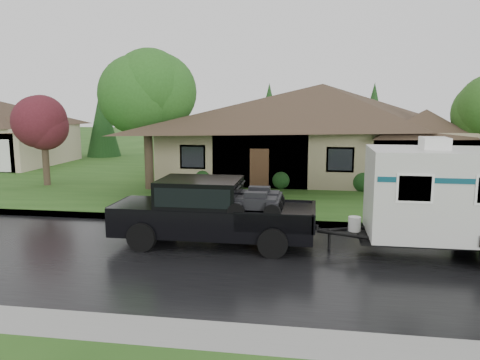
% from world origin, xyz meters
% --- Properties ---
extents(ground, '(140.00, 140.00, 0.00)m').
position_xyz_m(ground, '(0.00, 0.00, 0.00)').
color(ground, '#264F18').
rests_on(ground, ground).
extents(road, '(140.00, 8.00, 0.01)m').
position_xyz_m(road, '(0.00, -2.00, 0.01)').
color(road, black).
rests_on(road, ground).
extents(curb, '(140.00, 0.50, 0.15)m').
position_xyz_m(curb, '(0.00, 2.25, 0.07)').
color(curb, gray).
rests_on(curb, ground).
extents(lawn, '(140.00, 26.00, 0.15)m').
position_xyz_m(lawn, '(0.00, 15.00, 0.07)').
color(lawn, '#264F18').
rests_on(lawn, ground).
extents(house_main, '(19.44, 10.80, 6.90)m').
position_xyz_m(house_main, '(2.29, 13.84, 3.59)').
color(house_main, gray).
rests_on(house_main, lawn).
extents(tree_left_green, '(4.23, 4.23, 7.00)m').
position_xyz_m(tree_left_green, '(-6.93, 8.01, 5.01)').
color(tree_left_green, '#382B1E').
rests_on(tree_left_green, lawn).
extents(tree_red, '(2.88, 2.88, 4.77)m').
position_xyz_m(tree_red, '(-12.89, 8.21, 3.46)').
color(tree_red, '#382B1E').
rests_on(tree_red, lawn).
extents(shrub_row, '(13.60, 1.00, 1.00)m').
position_xyz_m(shrub_row, '(2.00, 9.30, 0.65)').
color(shrub_row, '#143814').
rests_on(shrub_row, lawn).
extents(pickup_truck, '(6.51, 2.47, 2.17)m').
position_xyz_m(pickup_truck, '(-1.77, -0.57, 1.16)').
color(pickup_truck, black).
rests_on(pickup_truck, ground).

